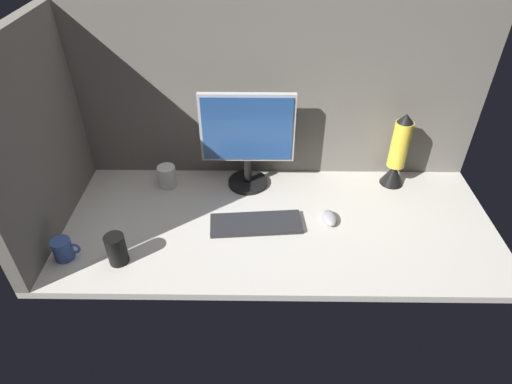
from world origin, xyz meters
TOP-DOWN VIEW (x-y plane):
  - ground_plane at (0.00, 0.00)cm, footprint 180.00×80.00cm
  - cubicle_wall_back at (0.00, 37.50)cm, footprint 180.00×5.00cm
  - cubicle_wall_side at (-87.50, 0.00)cm, footprint 5.00×80.00cm
  - monitor at (-11.35, 25.13)cm, footprint 40.47×18.00cm
  - keyboard at (-7.33, -4.24)cm, footprint 37.97×16.10cm
  - mouse at (22.99, -1.14)cm, footprint 6.65×10.17cm
  - mug_black_travel at (-57.81, -24.62)cm, footprint 7.29×7.29cm
  - mug_ceramic_blue at (-78.33, -23.02)cm, footprint 10.25×7.06cm
  - mug_ceramic_white at (-47.88, 22.92)cm, footprint 8.12×8.12cm
  - lava_lamp at (54.93, 26.14)cm, footprint 10.76×10.76cm

SIDE VIEW (x-z plane):
  - ground_plane at x=0.00cm, z-range -3.00..0.00cm
  - keyboard at x=-7.33cm, z-range 0.00..2.00cm
  - mouse at x=22.99cm, z-range 0.00..3.40cm
  - mug_ceramic_blue at x=-78.33cm, z-range 0.02..8.60cm
  - mug_ceramic_white at x=-47.88cm, z-range 0.00..9.99cm
  - mug_black_travel at x=-57.81cm, z-range 0.00..12.28cm
  - lava_lamp at x=54.93cm, z-range -2.84..32.39cm
  - monitor at x=-11.35cm, z-range 2.21..46.52cm
  - cubicle_wall_back at x=0.00cm, z-range 0.00..77.57cm
  - cubicle_wall_side at x=-87.50cm, z-range 0.00..77.57cm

